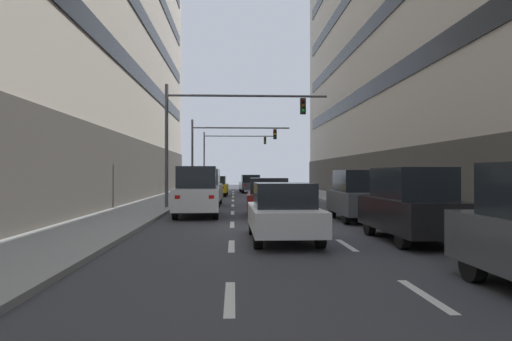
{
  "coord_description": "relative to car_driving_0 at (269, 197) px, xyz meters",
  "views": [
    {
      "loc": [
        -1.45,
        -15.04,
        1.9
      ],
      "look_at": [
        0.43,
        24.21,
        2.12
      ],
      "focal_mm": 32.43,
      "sensor_mm": 36.0,
      "label": 1
    }
  ],
  "objects": [
    {
      "name": "ground_plane",
      "position": [
        -0.11,
        -5.76,
        -0.83
      ],
      "size": [
        120.0,
        120.0,
        0.0
      ],
      "primitive_type": "plane",
      "color": "#38383D"
    },
    {
      "name": "lane_stripe_l2_s10",
      "position": [
        1.4,
        26.24,
        -0.82
      ],
      "size": [
        0.16,
        2.0,
        0.01
      ],
      "primitive_type": "cube",
      "color": "silver",
      "rests_on": "ground"
    },
    {
      "name": "lane_stripe_l1_s2",
      "position": [
        -1.63,
        -13.76,
        -0.82
      ],
      "size": [
        0.16,
        2.0,
        0.01
      ],
      "primitive_type": "cube",
      "color": "silver",
      "rests_on": "ground"
    },
    {
      "name": "lane_stripe_l2_s9",
      "position": [
        1.4,
        21.24,
        -0.82
      ],
      "size": [
        0.16,
        2.0,
        0.01
      ],
      "primitive_type": "cube",
      "color": "silver",
      "rests_on": "ground"
    },
    {
      "name": "traffic_signal_0",
      "position": [
        -2.51,
        3.3,
        3.66
      ],
      "size": [
        8.47,
        0.35,
        6.37
      ],
      "color": "#4C4C51",
      "rests_on": "sidewalk_left"
    },
    {
      "name": "car_driving_1",
      "position": [
        -3.25,
        6.41,
        0.24
      ],
      "size": [
        1.93,
        4.46,
        2.14
      ],
      "color": "black",
      "rests_on": "ground"
    },
    {
      "name": "lane_stripe_l1_s8",
      "position": [
        -1.63,
        16.24,
        -0.82
      ],
      "size": [
        0.16,
        2.0,
        0.01
      ],
      "primitive_type": "cube",
      "color": "silver",
      "rests_on": "ground"
    },
    {
      "name": "traffic_signal_1",
      "position": [
        -2.55,
        18.15,
        3.53
      ],
      "size": [
        8.29,
        0.35,
        6.26
      ],
      "color": "#4C4C51",
      "rests_on": "sidewalk_left"
    },
    {
      "name": "car_parked_2",
      "position": [
        3.37,
        -2.59,
        0.18
      ],
      "size": [
        1.8,
        4.19,
        2.02
      ],
      "color": "black",
      "rests_on": "ground"
    },
    {
      "name": "sidewalk_left",
      "position": [
        -6.23,
        -5.76,
        -0.76
      ],
      "size": [
        3.16,
        80.0,
        0.14
      ],
      "primitive_type": "cube",
      "color": "gray",
      "rests_on": "ground"
    },
    {
      "name": "lane_stripe_l2_s2",
      "position": [
        1.4,
        -13.76,
        -0.82
      ],
      "size": [
        0.16,
        2.0,
        0.01
      ],
      "primitive_type": "cube",
      "color": "silver",
      "rests_on": "ground"
    },
    {
      "name": "car_parked_1",
      "position": [
        3.37,
        -8.17,
        0.19
      ],
      "size": [
        1.88,
        4.29,
        2.06
      ],
      "color": "black",
      "rests_on": "ground"
    },
    {
      "name": "sidewalk_right",
      "position": [
        6.01,
        -5.76,
        -0.76
      ],
      "size": [
        3.16,
        80.0,
        0.14
      ],
      "primitive_type": "cube",
      "color": "gray",
      "rests_on": "ground"
    },
    {
      "name": "car_driving_0",
      "position": [
        0.0,
        0.0,
        0.0
      ],
      "size": [
        2.08,
        4.57,
        1.68
      ],
      "color": "black",
      "rests_on": "ground"
    },
    {
      "name": "car_driving_2",
      "position": [
        0.03,
        24.02,
        0.02
      ],
      "size": [
        2.16,
        4.71,
        1.73
      ],
      "color": "black",
      "rests_on": "ground"
    },
    {
      "name": "lane_stripe_l2_s6",
      "position": [
        1.4,
        6.24,
        -0.82
      ],
      "size": [
        0.16,
        2.0,
        0.01
      ],
      "primitive_type": "cube",
      "color": "silver",
      "rests_on": "ground"
    },
    {
      "name": "lane_stripe_l2_s8",
      "position": [
        1.4,
        16.24,
        -0.82
      ],
      "size": [
        0.16,
        2.0,
        0.01
      ],
      "primitive_type": "cube",
      "color": "silver",
      "rests_on": "ground"
    },
    {
      "name": "traffic_signal_2",
      "position": [
        -2.53,
        33.68,
        3.86
      ],
      "size": [
        8.53,
        0.34,
        6.59
      ],
      "color": "#4C4C51",
      "rests_on": "sidewalk_left"
    },
    {
      "name": "lane_stripe_l1_s9",
      "position": [
        -1.63,
        21.24,
        -0.82
      ],
      "size": [
        0.16,
        2.0,
        0.01
      ],
      "primitive_type": "cube",
      "color": "silver",
      "rests_on": "ground"
    },
    {
      "name": "lane_stripe_l1_s10",
      "position": [
        -1.63,
        26.24,
        -0.82
      ],
      "size": [
        0.16,
        2.0,
        0.01
      ],
      "primitive_type": "cube",
      "color": "silver",
      "rests_on": "ground"
    },
    {
      "name": "lane_stripe_l1_s6",
      "position": [
        -1.63,
        6.24,
        -0.82
      ],
      "size": [
        0.16,
        2.0,
        0.01
      ],
      "primitive_type": "cube",
      "color": "silver",
      "rests_on": "ground"
    },
    {
      "name": "lane_stripe_l2_s7",
      "position": [
        1.4,
        11.24,
        -0.82
      ],
      "size": [
        0.16,
        2.0,
        0.01
      ],
      "primitive_type": "cube",
      "color": "silver",
      "rests_on": "ground"
    },
    {
      "name": "lane_stripe_l1_s7",
      "position": [
        -1.63,
        11.24,
        -0.82
      ],
      "size": [
        0.16,
        2.0,
        0.01
      ],
      "primitive_type": "cube",
      "color": "silver",
      "rests_on": "ground"
    },
    {
      "name": "lane_stripe_l1_s3",
      "position": [
        -1.63,
        -8.76,
        -0.82
      ],
      "size": [
        0.16,
        2.0,
        0.01
      ],
      "primitive_type": "cube",
      "color": "silver",
      "rests_on": "ground"
    },
    {
      "name": "lane_stripe_l2_s5",
      "position": [
        1.4,
        1.24,
        -0.82
      ],
      "size": [
        0.16,
        2.0,
        0.01
      ],
      "primitive_type": "cube",
      "color": "silver",
      "rests_on": "ground"
    },
    {
      "name": "lane_stripe_l2_s3",
      "position": [
        1.4,
        -8.76,
        -0.82
      ],
      "size": [
        0.16,
        2.0,
        0.01
      ],
      "primitive_type": "cube",
      "color": "silver",
      "rests_on": "ground"
    },
    {
      "name": "car_driving_5",
      "position": [
        -3.17,
        -0.43,
        0.26
      ],
      "size": [
        2.03,
        4.57,
        2.19
      ],
      "color": "black",
      "rests_on": "ground"
    },
    {
      "name": "lane_stripe_l2_s4",
      "position": [
        1.4,
        -3.76,
        -0.82
      ],
      "size": [
        0.16,
        2.0,
        0.01
      ],
      "primitive_type": "cube",
      "color": "silver",
      "rests_on": "ground"
    },
    {
      "name": "taxi_driving_4",
      "position": [
        -3.04,
        17.67,
        -0.01
      ],
      "size": [
        1.99,
        4.47,
        1.83
      ],
      "color": "black",
      "rests_on": "ground"
    },
    {
      "name": "car_driving_3",
      "position": [
        -0.18,
        -7.94,
        -0.03
      ],
      "size": [
        1.86,
        4.36,
        1.63
      ],
      "color": "black",
      "rests_on": "ground"
    },
    {
      "name": "lane_stripe_l1_s4",
      "position": [
        -1.63,
        -3.76,
        -0.82
      ],
      "size": [
        0.16,
        2.0,
        0.01
      ],
      "primitive_type": "cube",
      "color": "silver",
      "rests_on": "ground"
    },
    {
      "name": "lane_stripe_l1_s5",
      "position": [
        -1.63,
        1.24,
        -0.82
      ],
      "size": [
        0.16,
        2.0,
        0.01
      ],
      "primitive_type": "cube",
      "color": "silver",
      "rests_on": "ground"
    }
  ]
}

